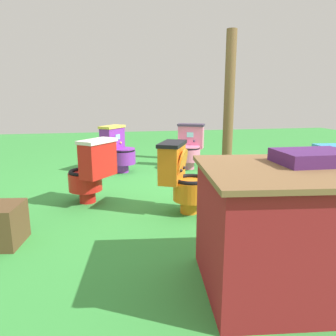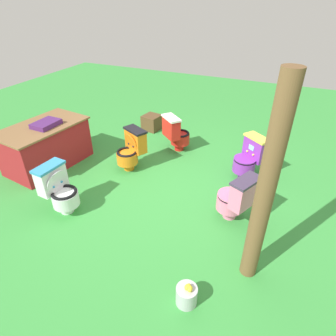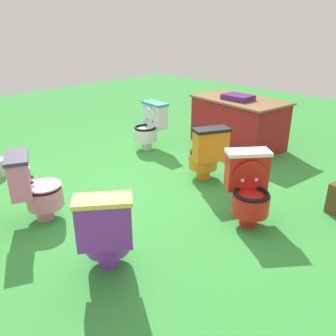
# 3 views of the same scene
# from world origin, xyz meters

# --- Properties ---
(ground) EXTENTS (14.00, 14.00, 0.00)m
(ground) POSITION_xyz_m (0.00, 0.00, 0.00)
(ground) COLOR green
(toilet_white) EXTENTS (0.45, 0.52, 0.73)m
(toilet_white) POSITION_xyz_m (-1.08, 1.09, 0.37)
(toilet_white) COLOR white
(toilet_white) RESTS_ON ground
(toilet_purple) EXTENTS (0.64, 0.62, 0.73)m
(toilet_purple) POSITION_xyz_m (0.90, -1.17, 0.37)
(toilet_purple) COLOR purple
(toilet_purple) RESTS_ON ground
(toilet_orange) EXTENTS (0.62, 0.58, 0.73)m
(toilet_orange) POSITION_xyz_m (0.34, 0.76, 0.37)
(toilet_orange) COLOR orange
(toilet_orange) RESTS_ON ground
(toilet_red) EXTENTS (0.64, 0.62, 0.73)m
(toilet_red) POSITION_xyz_m (1.26, 0.30, 0.37)
(toilet_red) COLOR red
(toilet_red) RESTS_ON ground
(toilet_pink) EXTENTS (0.57, 0.61, 0.73)m
(toilet_pink) POSITION_xyz_m (-0.27, -1.22, 0.37)
(toilet_pink) COLOR pink
(toilet_pink) RESTS_ON ground
(vendor_table) EXTENTS (1.56, 1.04, 0.85)m
(vendor_table) POSITION_xyz_m (-0.17, 2.20, 0.39)
(vendor_table) COLOR maroon
(vendor_table) RESTS_ON ground
(wooden_post) EXTENTS (0.18, 0.18, 2.28)m
(wooden_post) POSITION_xyz_m (-1.06, -1.58, 1.14)
(wooden_post) COLOR brown
(wooden_post) RESTS_ON ground
(small_crate) EXTENTS (0.42, 0.41, 0.33)m
(small_crate) POSITION_xyz_m (1.97, 1.19, 0.17)
(small_crate) COLOR brown
(small_crate) RESTS_ON ground
(lemon_bucket) EXTENTS (0.22, 0.22, 0.28)m
(lemon_bucket) POSITION_xyz_m (-1.71, -1.07, 0.12)
(lemon_bucket) COLOR #B7B7BF
(lemon_bucket) RESTS_ON ground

